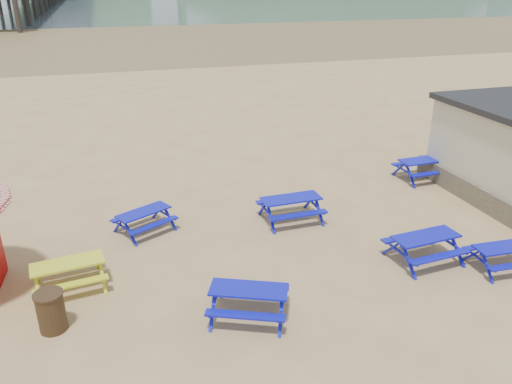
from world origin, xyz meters
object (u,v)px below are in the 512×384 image
object	(u,v)px
picnic_table_blue_b	(291,209)
picnic_table_yellow	(69,275)
litter_bin	(51,311)
picnic_table_blue_a	(144,221)

from	to	relation	value
picnic_table_blue_b	picnic_table_yellow	size ratio (longest dim) A/B	1.01
picnic_table_blue_b	litter_bin	world-z (taller)	litter_bin
picnic_table_blue_a	picnic_table_yellow	size ratio (longest dim) A/B	1.08
picnic_table_blue_a	litter_bin	world-z (taller)	litter_bin
picnic_table_blue_a	picnic_table_blue_b	size ratio (longest dim) A/B	1.06
picnic_table_blue_b	litter_bin	bearing A→B (deg)	-154.55
picnic_table_blue_a	picnic_table_blue_b	xyz separation A→B (m)	(4.42, -0.60, 0.05)
picnic_table_yellow	litter_bin	distance (m)	1.58
picnic_table_blue_a	litter_bin	xyz separation A→B (m)	(-2.33, -4.01, 0.13)
picnic_table_blue_b	picnic_table_yellow	distance (m)	6.72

